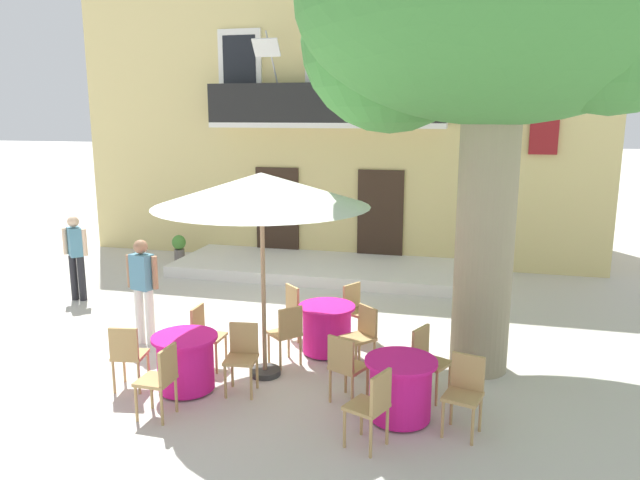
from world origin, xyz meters
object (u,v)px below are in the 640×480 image
object	(u,v)px
cafe_chair_middle_2	(346,364)
cafe_table_front	(186,362)
cafe_chair_front_2	(242,353)
cafe_chair_near_tree_1	(356,308)
cafe_chair_front_0	(128,353)
cafe_chair_near_tree_0	(362,333)
cafe_chair_middle_1	(427,357)
plane_tree	(491,14)
cafe_chair_front_1	(161,377)
cafe_chair_near_tree_3	(287,331)
ground_planter_left	(179,247)
cafe_table_near_tree	(327,328)
cafe_chair_middle_3	(372,404)
pedestrian_near_entrance	(143,286)
cafe_chair_near_tree_2	(298,308)
cafe_chair_front_3	(205,332)
cafe_umbrella	(261,191)
pedestrian_mid_plaza	(76,253)
cafe_chair_middle_0	(465,389)
cafe_table_middle	(400,389)

from	to	relation	value
cafe_chair_middle_2	cafe_table_front	distance (m)	2.13
cafe_table_front	cafe_chair_front_2	size ratio (longest dim) A/B	0.95
cafe_chair_near_tree_1	cafe_chair_front_0	size ratio (longest dim) A/B	1.00
cafe_chair_near_tree_0	cafe_chair_middle_1	xyz separation A→B (m)	(0.97, -0.65, 0.00)
cafe_chair_front_2	cafe_table_front	bearing A→B (deg)	-166.72
plane_tree	cafe_chair_front_1	distance (m)	6.17
cafe_table_front	cafe_chair_near_tree_3	bearing A→B (deg)	46.18
cafe_chair_middle_2	ground_planter_left	world-z (taller)	cafe_chair_middle_2
cafe_chair_middle_2	cafe_table_front	size ratio (longest dim) A/B	1.05
cafe_table_near_tree	cafe_chair_middle_3	bearing A→B (deg)	-65.75
cafe_chair_near_tree_1	ground_planter_left	distance (m)	6.68
cafe_chair_middle_1	cafe_chair_middle_3	size ratio (longest dim) A/B	1.00
cafe_table_front	cafe_chair_middle_1	bearing A→B (deg)	11.68
cafe_chair_near_tree_0	pedestrian_near_entrance	distance (m)	3.53
cafe_chair_middle_2	pedestrian_near_entrance	xyz separation A→B (m)	(-3.50, 1.17, 0.44)
cafe_chair_near_tree_0	cafe_chair_near_tree_2	xyz separation A→B (m)	(-1.22, 0.88, 0.00)
cafe_table_front	pedestrian_near_entrance	distance (m)	2.00
cafe_chair_near_tree_0	cafe_chair_front_3	xyz separation A→B (m)	(-2.20, -0.54, 0.00)
cafe_table_near_tree	pedestrian_near_entrance	bearing A→B (deg)	-172.46
cafe_chair_middle_1	cafe_chair_front_0	distance (m)	3.91
cafe_chair_middle_1	cafe_umbrella	size ratio (longest dim) A/B	0.31
cafe_chair_middle_2	pedestrian_mid_plaza	xyz separation A→B (m)	(-6.01, 2.93, 0.42)
cafe_table_front	ground_planter_left	bearing A→B (deg)	118.12
plane_tree	cafe_chair_near_tree_3	xyz separation A→B (m)	(-2.61, -0.64, -4.34)
cafe_chair_middle_0	cafe_chair_front_1	size ratio (longest dim) A/B	1.00
cafe_chair_middle_0	ground_planter_left	distance (m)	9.69
cafe_chair_middle_3	cafe_chair_middle_0	bearing A→B (deg)	32.40
cafe_chair_near_tree_1	pedestrian_near_entrance	distance (m)	3.40
cafe_chair_middle_0	cafe_chair_front_0	bearing A→B (deg)	-179.71
cafe_table_middle	cafe_chair_middle_0	size ratio (longest dim) A/B	0.95
cafe_table_near_tree	cafe_chair_near_tree_3	world-z (taller)	cafe_chair_near_tree_3
cafe_chair_near_tree_0	cafe_chair_front_1	xyz separation A→B (m)	(-2.06, -2.04, 0.00)
cafe_chair_front_2	cafe_umbrella	xyz separation A→B (m)	(0.11, 0.54, 2.08)
cafe_chair_near_tree_0	pedestrian_mid_plaza	bearing A→B (deg)	163.29
cafe_chair_middle_1	cafe_chair_front_1	size ratio (longest dim) A/B	1.00
cafe_umbrella	cafe_chair_middle_0	bearing A→B (deg)	-18.10
plane_tree	cafe_chair_middle_0	xyz separation A→B (m)	(-0.08, -1.92, -4.34)
cafe_chair_near_tree_2	cafe_chair_front_3	size ratio (longest dim) A/B	1.00
cafe_table_front	cafe_chair_front_0	xyz separation A→B (m)	(-0.73, -0.20, 0.14)
cafe_chair_front_3	pedestrian_near_entrance	world-z (taller)	pedestrian_near_entrance
pedestrian_mid_plaza	pedestrian_near_entrance	bearing A→B (deg)	-35.09
cafe_chair_middle_0	cafe_chair_front_3	size ratio (longest dim) A/B	1.00
ground_planter_left	pedestrian_near_entrance	bearing A→B (deg)	-67.96
cafe_chair_front_2	cafe_chair_front_0	bearing A→B (deg)	-165.57
cafe_chair_middle_3	cafe_chair_front_2	size ratio (longest dim) A/B	1.00
cafe_chair_middle_1	cafe_table_middle	bearing A→B (deg)	-109.63
plane_tree	cafe_chair_front_3	size ratio (longest dim) A/B	7.27
cafe_chair_middle_2	ground_planter_left	distance (m)	8.43
cafe_table_near_tree	cafe_chair_near_tree_1	distance (m)	0.77
cafe_table_near_tree	cafe_umbrella	world-z (taller)	cafe_umbrella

